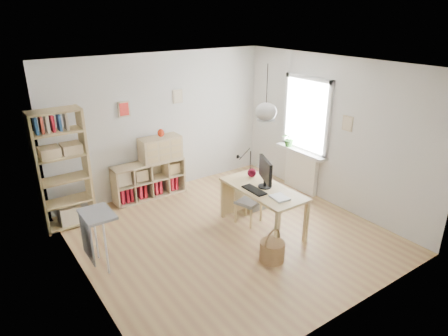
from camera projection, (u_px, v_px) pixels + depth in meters
ground at (229, 235)px, 6.51m from camera, size 4.50×4.50×0.00m
room_shell at (266, 112)px, 5.94m from camera, size 4.50×4.50×4.50m
window_unit at (307, 115)px, 7.57m from camera, size 0.07×1.16×1.46m
radiator at (301, 171)px, 7.98m from camera, size 0.10×0.80×0.80m
windowsill at (301, 152)px, 7.79m from camera, size 0.22×1.20×0.06m
desk at (263, 193)px, 6.44m from camera, size 0.70×1.50×0.75m
cube_shelf at (147, 182)px, 7.73m from camera, size 1.40×0.38×0.72m
tall_bookshelf at (61, 166)px, 6.40m from camera, size 0.80×0.38×2.00m
side_table at (94, 226)px, 5.45m from camera, size 0.40×0.55×0.85m
chair at (246, 199)px, 6.77m from camera, size 0.46×0.46×0.75m
wicker_basket at (272, 250)px, 5.79m from camera, size 0.37×0.36×0.51m
storage_chest at (258, 195)px, 7.45m from camera, size 0.57×0.63×0.57m
monitor at (265, 172)px, 6.34m from camera, size 0.26×0.52×0.48m
keyboard at (254, 190)px, 6.30m from camera, size 0.17×0.45×0.02m
task_lamp at (244, 160)px, 6.82m from camera, size 0.38×0.14×0.40m
yarn_ball at (252, 173)px, 6.80m from camera, size 0.15×0.15×0.15m
paper_tray at (280, 198)px, 6.04m from camera, size 0.25×0.30×0.03m
drawer_chest at (160, 148)px, 7.62m from camera, size 0.79×0.36×0.45m
red_vase at (161, 133)px, 7.52m from camera, size 0.13×0.13×0.15m
potted_plant at (289, 139)px, 7.96m from camera, size 0.35×0.33×0.31m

